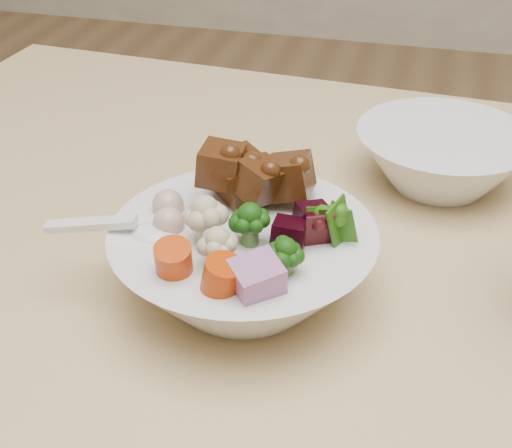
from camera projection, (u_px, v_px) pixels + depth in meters
name	position (u px, v px, depth m)	size (l,w,h in m)	color
food_bowl	(246.00, 258.00, 0.55)	(0.20, 0.20, 0.11)	white
soup_spoon	(137.00, 232.00, 0.53)	(0.11, 0.03, 0.02)	white
side_bowl	(441.00, 159.00, 0.70)	(0.17, 0.17, 0.06)	white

